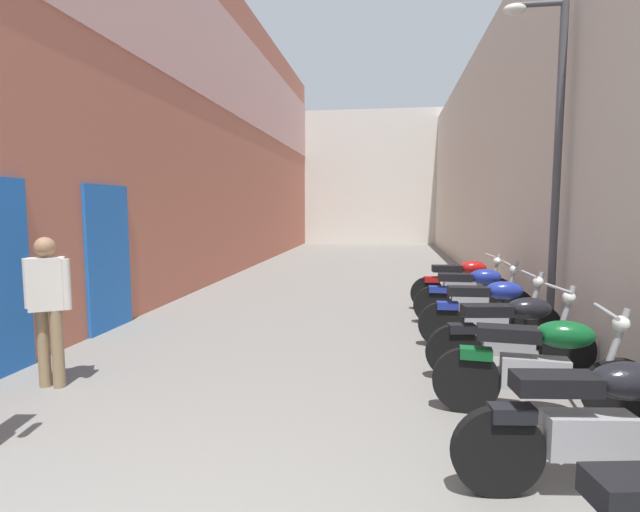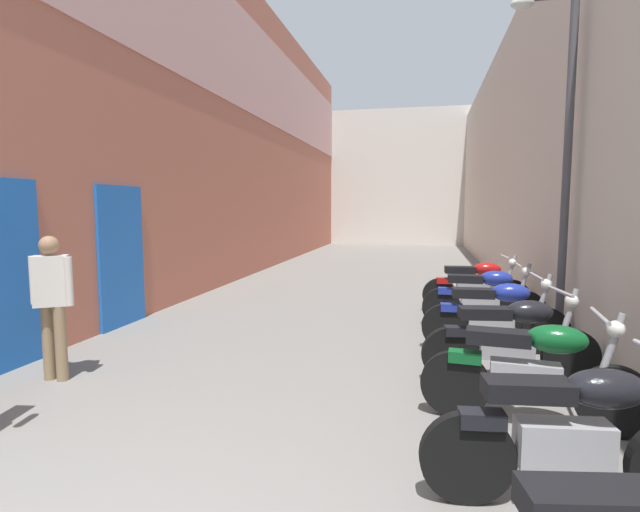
% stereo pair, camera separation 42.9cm
% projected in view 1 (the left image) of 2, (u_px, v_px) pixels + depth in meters
% --- Properties ---
extents(ground_plane, '(39.11, 39.11, 0.00)m').
position_uv_depth(ground_plane, '(344.00, 290.00, 10.85)').
color(ground_plane, slate).
extents(building_left, '(0.45, 23.11, 7.82)m').
position_uv_depth(building_left, '(223.00, 129.00, 12.85)').
color(building_left, '#B76651').
rests_on(building_left, ground).
extents(building_right, '(0.45, 23.11, 6.15)m').
position_uv_depth(building_right, '(490.00, 158.00, 12.02)').
color(building_right, beige).
rests_on(building_right, ground).
extents(building_far_end, '(9.52, 2.00, 6.64)m').
position_uv_depth(building_far_end, '(370.00, 178.00, 24.84)').
color(building_far_end, beige).
rests_on(building_far_end, ground).
extents(motorcycle_second, '(1.85, 0.58, 1.04)m').
position_uv_depth(motorcycle_second, '(599.00, 423.00, 3.07)').
color(motorcycle_second, black).
rests_on(motorcycle_second, ground).
extents(motorcycle_third, '(1.85, 0.58, 1.04)m').
position_uv_depth(motorcycle_third, '(542.00, 364.00, 4.21)').
color(motorcycle_third, black).
rests_on(motorcycle_third, ground).
extents(motorcycle_fourth, '(1.84, 0.58, 1.04)m').
position_uv_depth(motorcycle_fourth, '(512.00, 334.00, 5.23)').
color(motorcycle_fourth, black).
rests_on(motorcycle_fourth, ground).
extents(motorcycle_fifth, '(1.85, 0.58, 1.04)m').
position_uv_depth(motorcycle_fifth, '(490.00, 311.00, 6.37)').
color(motorcycle_fifth, black).
rests_on(motorcycle_fifth, ground).
extents(motorcycle_sixth, '(1.85, 0.58, 1.04)m').
position_uv_depth(motorcycle_sixth, '(474.00, 294.00, 7.61)').
color(motorcycle_sixth, black).
rests_on(motorcycle_sixth, ground).
extents(motorcycle_seventh, '(1.85, 0.58, 1.04)m').
position_uv_depth(motorcycle_seventh, '(463.00, 283.00, 8.71)').
color(motorcycle_seventh, black).
rests_on(motorcycle_seventh, ground).
extents(pedestrian_mid_alley, '(0.52, 0.35, 1.57)m').
position_uv_depth(pedestrian_mid_alley, '(48.00, 300.00, 4.94)').
color(pedestrian_mid_alley, '#8C7251').
rests_on(pedestrian_mid_alley, ground).
extents(street_lamp, '(0.79, 0.18, 4.46)m').
position_uv_depth(street_lamp, '(550.00, 148.00, 6.18)').
color(street_lamp, '#47474C').
rests_on(street_lamp, ground).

